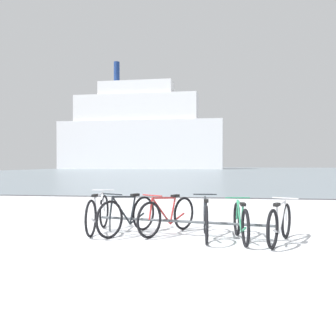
% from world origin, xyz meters
% --- Properties ---
extents(ground, '(80.00, 132.00, 0.08)m').
position_xyz_m(ground, '(0.00, 53.90, -0.04)').
color(ground, white).
extents(bike_rack, '(3.41, 0.66, 0.31)m').
position_xyz_m(bike_rack, '(1.34, 2.28, 0.27)').
color(bike_rack, '#4C5156').
rests_on(bike_rack, ground).
extents(bicycle_0, '(0.46, 1.70, 0.83)m').
position_xyz_m(bicycle_0, '(-0.40, 2.46, 0.37)').
color(bicycle_0, black).
rests_on(bicycle_0, ground).
extents(bicycle_1, '(0.81, 1.54, 0.82)m').
position_xyz_m(bicycle_1, '(0.24, 2.33, 0.37)').
color(bicycle_1, black).
rests_on(bicycle_1, ground).
extents(bicycle_2, '(0.93, 1.56, 0.80)m').
position_xyz_m(bicycle_2, '(1.01, 2.47, 0.36)').
color(bicycle_2, black).
rests_on(bicycle_2, ground).
extents(bicycle_3, '(0.46, 1.70, 0.79)m').
position_xyz_m(bicycle_3, '(1.76, 2.13, 0.36)').
color(bicycle_3, black).
rests_on(bicycle_3, ground).
extents(bicycle_4, '(0.46, 1.59, 0.74)m').
position_xyz_m(bicycle_4, '(2.39, 2.02, 0.34)').
color(bicycle_4, black).
rests_on(bicycle_4, ground).
extents(bicycle_5, '(0.71, 1.52, 0.76)m').
position_xyz_m(bicycle_5, '(3.04, 1.91, 0.34)').
color(bicycle_5, black).
rests_on(bicycle_5, ground).
extents(ferry_ship, '(41.20, 9.16, 27.09)m').
position_xyz_m(ferry_ship, '(-17.79, 84.88, 9.08)').
color(ferry_ship, white).
rests_on(ferry_ship, ground).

